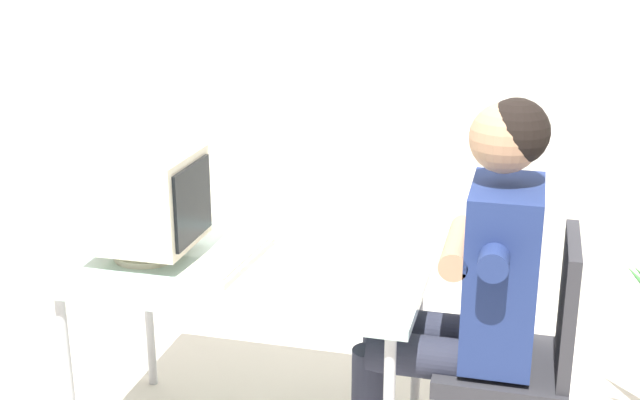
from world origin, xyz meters
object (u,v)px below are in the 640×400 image
object	(u,v)px
keyboard	(228,259)
person_seated	(470,280)
desk	(249,279)
office_chair	(524,350)
crt_monitor	(145,200)

from	to	relation	value
keyboard	person_seated	distance (m)	0.82
keyboard	person_seated	xyz separation A→B (m)	(0.82, 0.02, 0.01)
keyboard	person_seated	bearing A→B (deg)	1.20
desk	keyboard	xyz separation A→B (m)	(-0.07, -0.01, 0.07)
office_chair	desk	bearing A→B (deg)	-179.70
crt_monitor	office_chair	xyz separation A→B (m)	(1.29, 0.03, -0.42)
desk	keyboard	bearing A→B (deg)	-170.14
crt_monitor	keyboard	distance (m)	0.35
crt_monitor	person_seated	xyz separation A→B (m)	(1.11, 0.03, -0.19)
crt_monitor	office_chair	distance (m)	1.36
desk	office_chair	distance (m)	0.95
office_chair	person_seated	xyz separation A→B (m)	(-0.18, 0.00, 0.23)
office_chair	person_seated	world-z (taller)	person_seated
crt_monitor	keyboard	xyz separation A→B (m)	(0.29, 0.02, -0.19)
desk	person_seated	world-z (taller)	person_seated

